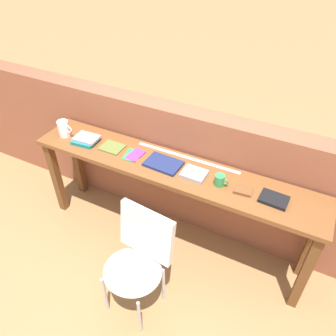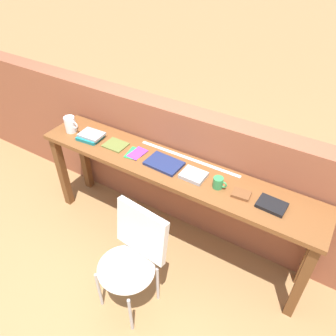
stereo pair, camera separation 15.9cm
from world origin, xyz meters
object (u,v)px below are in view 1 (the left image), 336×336
magazine_cycling (112,147)px  leather_journal_brown (243,190)px  chair_white_moulded (138,258)px  mug (220,180)px  pitcher_white (64,128)px  book_open_centre (163,164)px  book_repair_rightmost (274,199)px  pamphlet_pile_colourful (134,155)px  book_stack_leftmost (86,140)px

magazine_cycling → leather_journal_brown: leather_journal_brown is taller
chair_white_moulded → mug: size_ratio=8.10×
leather_journal_brown → pitcher_white: bearing=174.8°
magazine_cycling → book_open_centre: book_open_centre is taller
mug → chair_white_moulded: bearing=-119.1°
chair_white_moulded → book_repair_rightmost: 1.07m
pitcher_white → pamphlet_pile_colourful: size_ratio=0.96×
chair_white_moulded → pamphlet_pile_colourful: size_ratio=4.68×
book_open_centre → mug: size_ratio=2.65×
chair_white_moulded → leather_journal_brown: size_ratio=6.86×
pamphlet_pile_colourful → book_repair_rightmost: bearing=-0.4°
magazine_cycling → book_repair_rightmost: bearing=-0.4°
chair_white_moulded → book_stack_leftmost: size_ratio=3.91×
book_open_centre → leather_journal_brown: (0.67, -0.01, 0.00)m
book_open_centre → pitcher_white: bearing=-175.8°
magazine_cycling → chair_white_moulded: bearing=-46.1°
book_stack_leftmost → mug: bearing=-0.1°
book_stack_leftmost → magazine_cycling: bearing=6.1°
mug → leather_journal_brown: bearing=2.5°
book_stack_leftmost → leather_journal_brown: size_ratio=1.75×
pamphlet_pile_colourful → book_repair_rightmost: size_ratio=0.96×
chair_white_moulded → book_open_centre: size_ratio=3.06×
magazine_cycling → mug: size_ratio=1.78×
magazine_cycling → pitcher_white: bearing=-176.1°
book_open_centre → pamphlet_pile_colourful: bearing=-177.3°
pamphlet_pile_colourful → mug: mug is taller
chair_white_moulded → pamphlet_pile_colourful: 0.86m
magazine_cycling → leather_journal_brown: bearing=-0.8°
pitcher_white → leather_journal_brown: pitcher_white is taller
pamphlet_pile_colourful → magazine_cycling: bearing=178.3°
chair_white_moulded → pamphlet_pile_colourful: bearing=122.0°
pamphlet_pile_colourful → book_repair_rightmost: 1.18m
pamphlet_pile_colourful → mug: (0.77, -0.02, 0.04)m
book_stack_leftmost → book_repair_rightmost: book_stack_leftmost is taller
mug → book_repair_rightmost: (0.41, 0.01, -0.03)m
book_open_centre → leather_journal_brown: size_ratio=2.24×
chair_white_moulded → book_stack_leftmost: book_stack_leftmost is taller
pitcher_white → leather_journal_brown: bearing=0.4°
book_stack_leftmost → leather_journal_brown: book_stack_leftmost is taller
chair_white_moulded → pitcher_white: size_ratio=4.85×
book_stack_leftmost → leather_journal_brown: (1.44, 0.01, -0.01)m
mug → leather_journal_brown: (0.18, 0.01, -0.03)m
book_stack_leftmost → mug: size_ratio=2.07×
chair_white_moulded → book_open_centre: book_open_centre is taller
chair_white_moulded → leather_journal_brown: bearing=50.3°
pamphlet_pile_colourful → book_open_centre: 0.28m
book_open_centre → chair_white_moulded: bearing=-75.9°
pamphlet_pile_colourful → mug: bearing=-1.7°
magazine_cycling → pamphlet_pile_colourful: (0.22, -0.01, -0.00)m
book_stack_leftmost → book_repair_rightmost: 1.67m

